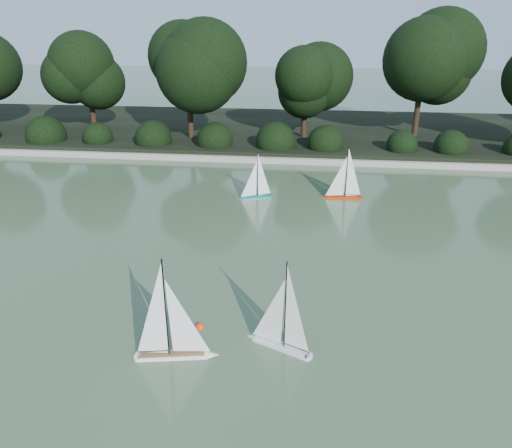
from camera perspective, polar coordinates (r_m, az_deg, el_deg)
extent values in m
plane|color=#365030|center=(7.88, -4.43, -10.96)|extent=(80.00, 80.00, 0.00)
cube|color=gray|center=(16.05, 1.57, 7.37)|extent=(40.00, 0.35, 0.18)
cube|color=black|center=(19.91, 2.62, 10.58)|extent=(40.00, 8.00, 0.30)
cylinder|color=black|center=(20.37, -18.07, 11.32)|extent=(0.20, 0.20, 1.37)
sphere|color=black|center=(20.13, -18.68, 16.02)|extent=(2.24, 2.24, 2.24)
cylinder|color=black|center=(18.20, -7.49, 11.43)|extent=(0.20, 0.20, 1.66)
sphere|color=black|center=(17.91, -7.84, 17.78)|extent=(2.66, 2.66, 2.66)
cylinder|color=black|center=(18.20, 5.47, 10.88)|extent=(0.20, 0.20, 1.26)
sphere|color=black|center=(17.95, 5.67, 15.81)|extent=(2.10, 2.10, 2.10)
cylinder|color=black|center=(19.19, 17.81, 11.25)|extent=(0.20, 0.20, 1.73)
sphere|color=black|center=(18.92, 18.62, 17.54)|extent=(2.80, 2.80, 2.80)
sphere|color=black|center=(19.20, -23.01, 9.27)|extent=(1.10, 1.10, 1.10)
sphere|color=black|center=(18.31, -17.46, 9.44)|extent=(1.10, 1.10, 1.10)
sphere|color=black|center=(17.61, -11.41, 9.53)|extent=(1.10, 1.10, 1.10)
sphere|color=black|center=(17.11, -4.92, 9.51)|extent=(1.10, 1.10, 1.10)
sphere|color=black|center=(16.83, 1.86, 9.36)|extent=(1.10, 1.10, 1.10)
sphere|color=black|center=(16.79, 8.76, 9.07)|extent=(1.10, 1.10, 1.10)
sphere|color=black|center=(16.99, 15.59, 8.66)|extent=(1.10, 1.10, 1.10)
sphere|color=black|center=(17.41, 22.15, 8.15)|extent=(1.10, 1.10, 1.10)
cube|color=silver|center=(7.28, 2.90, -13.68)|extent=(0.85, 0.52, 0.09)
cone|color=silver|center=(7.49, -0.52, -12.51)|extent=(0.23, 0.23, 0.17)
cylinder|color=silver|center=(7.13, 6.03, -14.71)|extent=(0.14, 0.14, 0.09)
cylinder|color=black|center=(6.87, 3.34, -9.03)|extent=(0.02, 0.02, 1.33)
cylinder|color=black|center=(7.14, 4.60, -13.63)|extent=(0.36, 0.18, 0.01)
cube|color=white|center=(7.21, -9.51, -14.42)|extent=(0.96, 0.36, 0.09)
cone|color=white|center=(7.17, -5.01, -14.38)|extent=(0.22, 0.22, 0.19)
cylinder|color=white|center=(7.27, -13.34, -14.39)|extent=(0.13, 0.13, 0.09)
cube|color=olive|center=(7.18, -9.54, -14.10)|extent=(0.88, 0.30, 0.01)
cylinder|color=black|center=(6.77, -10.34, -9.15)|extent=(0.02, 0.02, 1.47)
cylinder|color=black|center=(7.18, -11.65, -13.75)|extent=(0.43, 0.09, 0.02)
cube|color=red|center=(13.04, 9.97, 3.10)|extent=(0.87, 0.23, 0.09)
cone|color=red|center=(12.99, 7.80, 3.15)|extent=(0.18, 0.18, 0.17)
cylinder|color=red|center=(13.11, 11.83, 3.05)|extent=(0.11, 0.11, 0.09)
cylinder|color=black|center=(12.83, 10.37, 6.06)|extent=(0.02, 0.02, 1.33)
cylinder|color=black|center=(13.04, 11.00, 3.46)|extent=(0.39, 0.04, 0.01)
cube|color=#0B787C|center=(12.88, 0.05, 3.18)|extent=(0.76, 0.39, 0.08)
cone|color=#0B787C|center=(12.80, -1.85, 3.03)|extent=(0.19, 0.19, 0.15)
cylinder|color=#0B787C|center=(12.97, 1.67, 3.31)|extent=(0.12, 0.12, 0.08)
cylinder|color=black|center=(12.70, 0.22, 5.83)|extent=(0.02, 0.02, 1.16)
cylinder|color=black|center=(12.90, 0.93, 3.60)|extent=(0.33, 0.13, 0.01)
sphere|color=#F7350D|center=(7.75, -6.42, -11.67)|extent=(0.15, 0.15, 0.15)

